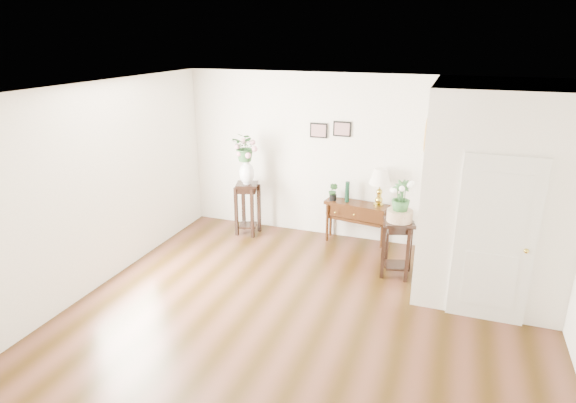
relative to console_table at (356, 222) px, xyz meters
The scene contains 20 objects.
floor 2.60m from the console_table, 91.86° to the right, with size 6.00×5.50×0.02m, color #522D1F.
ceiling 3.55m from the console_table, 91.86° to the right, with size 6.00×5.50×0.02m, color white.
wall_back 1.07m from the console_table, 114.93° to the left, with size 6.00×0.02×2.80m, color white.
wall_front 5.42m from the console_table, 90.90° to the right, with size 6.00×0.02×2.80m, color white.
wall_left 4.15m from the console_table, 140.19° to the right, with size 0.02×5.50×2.80m, color white.
partition 2.41m from the console_table, 21.52° to the right, with size 1.80×1.95×2.80m, color white.
door 2.79m from the console_table, 41.68° to the right, with size 0.90×0.05×2.10m, color silver.
art_print_left 1.68m from the console_table, 167.70° to the left, with size 0.30×0.02×0.25m, color black.
art_print_right 1.59m from the console_table, 154.38° to the left, with size 0.30×0.02×0.25m, color black.
wall_ornament 2.12m from the console_table, 31.90° to the right, with size 0.51×0.51×0.07m, color #AE803A.
console_table is the anchor object (origin of this frame).
table_lamp 0.79m from the console_table, ahead, with size 0.36×0.36×0.63m, color #AA9431.
green_vase 0.55m from the console_table, behind, with size 0.07×0.07×0.35m, color black.
potted_plant 0.65m from the console_table, behind, with size 0.16×0.13×0.30m, color #29562A.
plant_stand_a 1.90m from the console_table, behind, with size 0.36×0.36×0.93m, color black.
porcelain_vase 2.06m from the console_table, behind, with size 0.26×0.26×0.44m, color white, non-canonical shape.
lily_arrangement 2.26m from the console_table, behind, with size 0.45×0.39×0.50m, color #29562A.
plant_stand_b 1.28m from the console_table, 50.28° to the right, with size 0.40×0.40×0.86m, color black.
ceramic_bowl 1.40m from the console_table, 50.28° to the right, with size 0.37×0.37×0.16m, color #B9AA8D.
narcissus 1.54m from the console_table, 50.28° to the right, with size 0.27×0.27×0.48m, color #29562A.
Camera 1 is at (1.55, -4.96, 3.38)m, focal length 30.00 mm.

